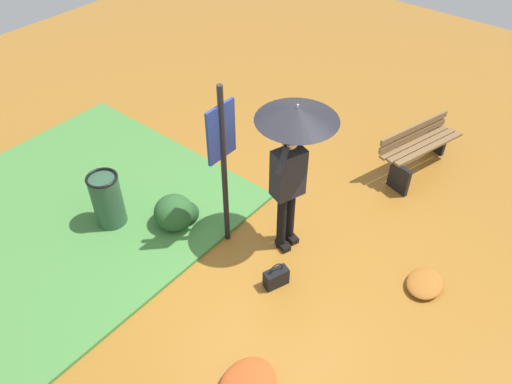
{
  "coord_description": "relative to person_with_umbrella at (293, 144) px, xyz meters",
  "views": [
    {
      "loc": [
        -3.51,
        -2.55,
        4.9
      ],
      "look_at": [
        0.04,
        0.37,
        0.85
      ],
      "focal_mm": 35.19,
      "sensor_mm": 36.0,
      "label": 1
    }
  ],
  "objects": [
    {
      "name": "info_sign_post",
      "position": [
        -0.5,
        0.63,
        -0.11
      ],
      "size": [
        0.44,
        0.07,
        2.3
      ],
      "color": "black",
      "rests_on": "ground_plane"
    },
    {
      "name": "grass_verge",
      "position": [
        -1.86,
        2.65,
        -1.53
      ],
      "size": [
        4.8,
        4.0,
        0.05
      ],
      "color": "#47843D",
      "rests_on": "ground_plane"
    },
    {
      "name": "leaf_pile_near_person",
      "position": [
        0.41,
        -1.77,
        -1.49
      ],
      "size": [
        0.53,
        0.42,
        0.12
      ],
      "color": "#A86023",
      "rests_on": "ground_plane"
    },
    {
      "name": "park_bench",
      "position": [
        2.46,
        -0.62,
        -1.15
      ],
      "size": [
        1.44,
        0.74,
        0.75
      ],
      "color": "black",
      "rests_on": "ground_plane"
    },
    {
      "name": "trash_bin",
      "position": [
        -1.3,
        2.03,
        -1.13
      ],
      "size": [
        0.42,
        0.42,
        0.83
      ],
      "color": "#2D5138",
      "rests_on": "ground_plane"
    },
    {
      "name": "person_with_umbrella",
      "position": [
        0.0,
        0.0,
        0.0
      ],
      "size": [
        0.96,
        0.96,
        2.04
      ],
      "color": "black",
      "rests_on": "ground_plane"
    },
    {
      "name": "leaf_pile_by_bench",
      "position": [
        -1.95,
        -0.94,
        -1.48
      ],
      "size": [
        0.66,
        0.53,
        0.14
      ],
      "color": "#B74C1E",
      "rests_on": "ground_plane"
    },
    {
      "name": "handbag",
      "position": [
        -0.71,
        -0.35,
        -1.42
      ],
      "size": [
        0.33,
        0.24,
        0.37
      ],
      "color": "black",
      "rests_on": "ground_plane"
    },
    {
      "name": "ground_plane",
      "position": [
        -0.33,
        -0.07,
        -1.55
      ],
      "size": [
        18.0,
        18.0,
        0.0
      ],
      "primitive_type": "plane",
      "color": "#9E6623"
    },
    {
      "name": "shrub_cluster",
      "position": [
        -0.75,
        1.32,
        -1.33
      ],
      "size": [
        0.59,
        0.54,
        0.48
      ],
      "color": "#285628",
      "rests_on": "ground_plane"
    }
  ]
}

